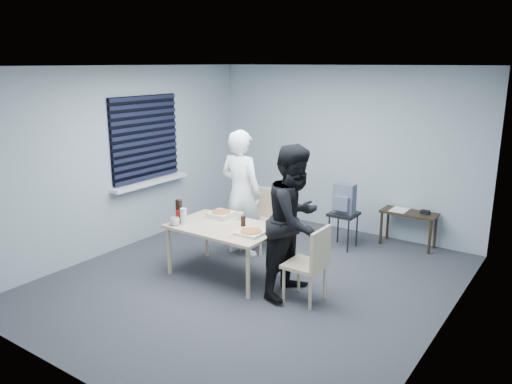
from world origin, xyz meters
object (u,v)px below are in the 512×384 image
Objects in this scene: person_white at (241,193)px; side_table at (409,217)px; person_black at (295,221)px; mug_b at (240,216)px; soda_bottle at (179,211)px; chair_far at (261,214)px; backpack at (344,199)px; mug_a at (175,221)px; chair_right at (312,260)px; dining_table at (225,231)px; stool at (343,220)px.

person_white is 2.50m from side_table.
person_black is (1.24, -0.65, 0.00)m from person_white.
person_black reaches higher than mug_b.
chair_far is at bearing 72.40° from soda_bottle.
chair_far is 0.78m from mug_b.
backpack is 4.29× the size of mug_b.
mug_a is at bearing -128.14° from side_table.
chair_right is 7.24× the size of mug_a.
mug_b is at bearing 91.63° from dining_table.
person_black is at bearing 10.05° from soda_bottle.
mug_b is at bearing 163.94° from chair_right.
person_white reaches higher than chair_right.
dining_table is 1.08m from chair_far.
person_white is at bearing 76.13° from mug_a.
chair_right is 1.86m from soda_bottle.
chair_right is at bearing -75.90° from stool.
mug_a is at bearing -71.54° from soda_bottle.
stool is at bearing -142.52° from side_table.
mug_a is (-1.34, -2.08, -0.03)m from backpack.
chair_far is at bearing 49.06° from person_black.
backpack is at bearing 65.38° from dining_table.
person_white is 3.33× the size of stool.
person_white reaches higher than mug_b.
mug_a is at bearing 105.05° from person_black.
soda_bottle is (-1.54, -0.27, -0.08)m from person_black.
chair_right is 1.12× the size of side_table.
chair_far is at bearing 99.47° from dining_table.
backpack is 2.39m from soda_bottle.
stool is 2.50m from mug_a.
dining_table is 1.53× the size of chair_far.
mug_b is (0.17, -0.73, 0.20)m from chair_far.
chair_far is at bearing -105.98° from person_white.
stool is at bearing -135.99° from person_white.
chair_right is 1.33m from mug_b.
mug_b is (0.27, -0.39, -0.18)m from person_white.
stool is (-0.16, 1.69, -0.46)m from person_black.
mug_a is 1.23× the size of mug_b.
chair_right is at bearing 5.24° from soda_bottle.
person_white is (-1.53, 0.75, 0.37)m from chair_right.
mug_a is (-2.10, -2.68, 0.26)m from side_table.
backpack is at bearing 54.68° from soda_bottle.
stool is 5.31× the size of mug_b.
person_white is at bearing -138.55° from side_table.
chair_right is at bearing -110.36° from person_black.
mug_a is 0.42× the size of soda_bottle.
soda_bottle is at bearing -115.26° from backpack.
side_table is 1.85× the size of backpack.
mug_a reaches higher than dining_table.
person_white is at bearing 153.78° from chair_right.
person_black is (0.97, 0.07, 0.28)m from dining_table.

